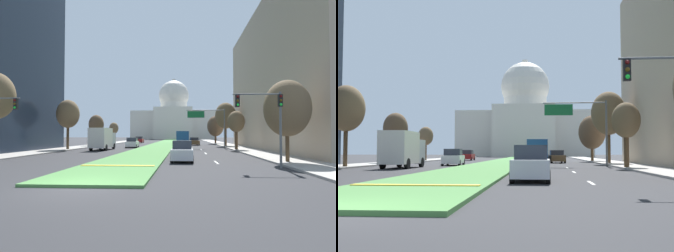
# 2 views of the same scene
# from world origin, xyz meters

# --- Properties ---
(ground_plane) EXTENTS (267.82, 267.82, 0.00)m
(ground_plane) POSITION_xyz_m (0.00, 60.87, 0.00)
(ground_plane) COLOR #2B2B2D
(grass_median) EXTENTS (5.62, 109.56, 0.14)m
(grass_median) POSITION_xyz_m (0.00, 54.78, 0.07)
(grass_median) COLOR #4C8442
(grass_median) RESTS_ON ground_plane
(median_curb_nose) EXTENTS (5.06, 0.50, 0.04)m
(median_curb_nose) POSITION_xyz_m (0.00, 7.06, 0.16)
(median_curb_nose) COLOR gold
(median_curb_nose) RESTS_ON grass_median
(lane_dashes_right) EXTENTS (0.16, 55.34, 0.01)m
(lane_dashes_right) POSITION_xyz_m (7.19, 39.30, 0.00)
(lane_dashes_right) COLOR silver
(lane_dashes_right) RESTS_ON ground_plane
(sidewalk_left) EXTENTS (4.00, 109.56, 0.15)m
(sidewalk_left) POSITION_xyz_m (-13.58, 48.69, 0.07)
(sidewalk_left) COLOR #9E9991
(sidewalk_left) RESTS_ON ground_plane
(sidewalk_right) EXTENTS (4.00, 109.56, 0.15)m
(sidewalk_right) POSITION_xyz_m (13.58, 48.69, 0.07)
(sidewalk_right) COLOR #9E9991
(sidewalk_right) RESTS_ON ground_plane
(capitol_building) EXTENTS (39.14, 24.71, 29.41)m
(capitol_building) POSITION_xyz_m (0.00, 120.96, 10.16)
(capitol_building) COLOR beige
(capitol_building) RESTS_ON ground_plane
(overhead_guide_sign) EXTENTS (6.33, 0.20, 6.50)m
(overhead_guide_sign) POSITION_xyz_m (8.88, 33.68, 4.68)
(overhead_guide_sign) COLOR #515456
(overhead_guide_sign) RESTS_ON ground_plane
(street_tree_left_mid) EXTENTS (3.29, 3.29, 7.35)m
(street_tree_left_mid) POSITION_xyz_m (-12.37, 27.48, 5.25)
(street_tree_left_mid) COLOR #4C3823
(street_tree_left_mid) RESTS_ON ground_plane
(street_tree_right_mid) EXTENTS (2.44, 2.44, 5.67)m
(street_tree_right_mid) POSITION_xyz_m (12.11, 28.16, 4.06)
(street_tree_right_mid) COLOR #4C3823
(street_tree_right_mid) RESTS_ON ground_plane
(street_tree_left_far) EXTENTS (2.96, 2.96, 6.15)m
(street_tree_left_far) POSITION_xyz_m (-12.69, 41.53, 4.28)
(street_tree_left_far) COLOR #4C3823
(street_tree_left_far) RESTS_ON ground_plane
(street_tree_right_far) EXTENTS (4.03, 4.03, 8.41)m
(street_tree_right_far) POSITION_xyz_m (12.67, 41.38, 5.87)
(street_tree_right_far) COLOR #4C3823
(street_tree_right_far) RESTS_ON ground_plane
(street_tree_left_distant) EXTENTS (2.28, 2.28, 5.27)m
(street_tree_left_distant) POSITION_xyz_m (-12.78, 55.65, 3.79)
(street_tree_left_distant) COLOR #4C3823
(street_tree_left_distant) RESTS_ON ground_plane
(street_tree_right_distant) EXTENTS (3.88, 3.88, 6.66)m
(street_tree_right_distant) POSITION_xyz_m (12.15, 53.55, 4.21)
(street_tree_right_distant) COLOR #4C3823
(street_tree_right_distant) RESTS_ON ground_plane
(sedan_lead_stopped) EXTENTS (1.89, 4.14, 1.77)m
(sedan_lead_stopped) POSITION_xyz_m (4.39, 11.85, 0.82)
(sedan_lead_stopped) COLOR #BCBCC1
(sedan_lead_stopped) RESTS_ON ground_plane
(sedan_midblock) EXTENTS (2.21, 4.58, 1.74)m
(sedan_midblock) POSITION_xyz_m (-4.37, 35.65, 0.82)
(sedan_midblock) COLOR silver
(sedan_midblock) RESTS_ON ground_plane
(sedan_distant) EXTENTS (2.17, 4.64, 1.63)m
(sedan_distant) POSITION_xyz_m (6.85, 46.97, 0.77)
(sedan_distant) COLOR brown
(sedan_distant) RESTS_ON ground_plane
(sedan_far_horizon) EXTENTS (2.02, 4.55, 1.72)m
(sedan_far_horizon) POSITION_xyz_m (-7.32, 61.74, 0.80)
(sedan_far_horizon) COLOR maroon
(sedan_far_horizon) RESTS_ON ground_plane
(box_truck_delivery) EXTENTS (2.40, 6.40, 3.20)m
(box_truck_delivery) POSITION_xyz_m (-7.34, 27.90, 1.68)
(box_truck_delivery) COLOR #BCBCC1
(box_truck_delivery) RESTS_ON ground_plane
(city_bus) EXTENTS (2.62, 11.00, 2.95)m
(city_bus) POSITION_xyz_m (4.39, 48.05, 1.77)
(city_bus) COLOR #1E4C8C
(city_bus) RESTS_ON ground_plane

